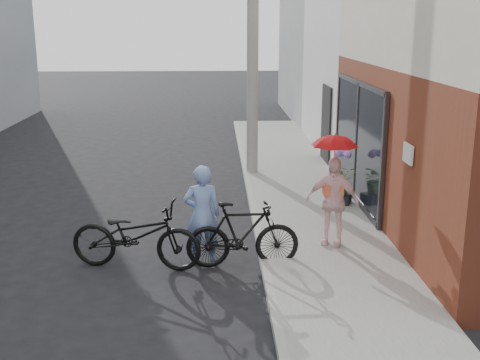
{
  "coord_description": "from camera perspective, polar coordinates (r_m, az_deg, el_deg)",
  "views": [
    {
      "loc": [
        0.19,
        -8.76,
        3.79
      ],
      "look_at": [
        0.61,
        1.44,
        1.1
      ],
      "focal_mm": 45.0,
      "sensor_mm": 36.0,
      "label": 1
    }
  ],
  "objects": [
    {
      "name": "utility_pole",
      "position": [
        14.8,
        1.22,
        13.63
      ],
      "size": [
        0.28,
        0.28,
        7.0
      ],
      "primitive_type": "cylinder",
      "color": "#9E9E99",
      "rests_on": "ground"
    },
    {
      "name": "east_building_far",
      "position": [
        25.74,
        13.86,
        13.7
      ],
      "size": [
        8.0,
        8.0,
        7.0
      ],
      "primitive_type": "cube",
      "color": "gray",
      "rests_on": "ground"
    },
    {
      "name": "planter",
      "position": [
        12.74,
        9.58,
        -1.75
      ],
      "size": [
        0.49,
        0.49,
        0.2
      ],
      "primitive_type": "cube",
      "rotation": [
        0.0,
        0.0,
        -0.4
      ],
      "color": "black",
      "rests_on": "sidewalk"
    },
    {
      "name": "officer",
      "position": [
        9.62,
        -3.61,
        -3.3
      ],
      "size": [
        0.63,
        0.44,
        1.63
      ],
      "primitive_type": "imported",
      "rotation": [
        0.0,
        0.0,
        3.23
      ],
      "color": "#738FCC",
      "rests_on": "ground"
    },
    {
      "name": "curb",
      "position": [
        11.42,
        1.55,
        -4.32
      ],
      "size": [
        0.12,
        24.0,
        0.12
      ],
      "primitive_type": "cube",
      "color": "#9E9E99",
      "rests_on": "ground"
    },
    {
      "name": "plaster_building",
      "position": [
        19.1,
        19.72,
        13.06
      ],
      "size": [
        8.0,
        6.0,
        7.0
      ],
      "primitive_type": "cube",
      "color": "silver",
      "rests_on": "ground"
    },
    {
      "name": "parasol",
      "position": [
        9.96,
        9.0,
        3.97
      ],
      "size": [
        0.74,
        0.74,
        0.65
      ],
      "primitive_type": "imported",
      "color": "red",
      "rests_on": "kimono_woman"
    },
    {
      "name": "kimono_woman",
      "position": [
        10.22,
        8.76,
        -1.99
      ],
      "size": [
        0.96,
        0.67,
        1.51
      ],
      "primitive_type": "imported",
      "rotation": [
        0.0,
        0.0,
        -0.38
      ],
      "color": "#FFD5D7",
      "rests_on": "sidewalk"
    },
    {
      "name": "bike_right",
      "position": [
        9.53,
        0.26,
        -5.2
      ],
      "size": [
        1.82,
        0.6,
        1.08
      ],
      "primitive_type": "imported",
      "rotation": [
        0.0,
        0.0,
        1.62
      ],
      "color": "black",
      "rests_on": "ground"
    },
    {
      "name": "ground",
      "position": [
        9.55,
        -3.33,
        -8.65
      ],
      "size": [
        80.0,
        80.0,
        0.0
      ],
      "primitive_type": "plane",
      "color": "black",
      "rests_on": "ground"
    },
    {
      "name": "bike_left",
      "position": [
        9.61,
        -9.85,
        -5.17
      ],
      "size": [
        2.19,
        1.1,
        1.1
      ],
      "primitive_type": "imported",
      "rotation": [
        0.0,
        0.0,
        1.38
      ],
      "color": "black",
      "rests_on": "ground"
    },
    {
      "name": "potted_plant",
      "position": [
        12.63,
        9.65,
        0.01
      ],
      "size": [
        0.55,
        0.48,
        0.61
      ],
      "primitive_type": "imported",
      "color": "#43712D",
      "rests_on": "planter"
    },
    {
      "name": "sidewalk",
      "position": [
        11.55,
        7.32,
        -4.21
      ],
      "size": [
        2.2,
        24.0,
        0.12
      ],
      "primitive_type": "cube",
      "color": "gray",
      "rests_on": "ground"
    }
  ]
}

